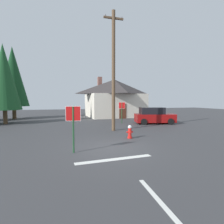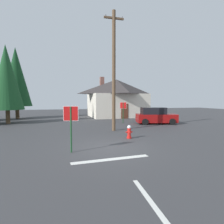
{
  "view_description": "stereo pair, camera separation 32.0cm",
  "coord_description": "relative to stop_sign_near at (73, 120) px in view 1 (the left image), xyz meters",
  "views": [
    {
      "loc": [
        -2.53,
        -8.88,
        2.5
      ],
      "look_at": [
        1.12,
        3.92,
        1.59
      ],
      "focal_mm": 28.36,
      "sensor_mm": 36.0,
      "label": 1
    },
    {
      "loc": [
        -2.23,
        -8.97,
        2.5
      ],
      "look_at": [
        1.12,
        3.92,
        1.59
      ],
      "focal_mm": 28.36,
      "sensor_mm": 36.0,
      "label": 2
    }
  ],
  "objects": [
    {
      "name": "pine_tree_mid_left",
      "position": [
        -6.18,
        12.24,
        3.28
      ],
      "size": [
        3.3,
        3.3,
        8.25
      ],
      "color": "#4C3823",
      "rests_on": "ground"
    },
    {
      "name": "lane_center_stripe",
      "position": [
        1.74,
        -5.33,
        -1.57
      ],
      "size": [
        0.32,
        3.64,
        0.01
      ],
      "primitive_type": "cube",
      "rotation": [
        0.0,
        0.0,
        1.52
      ],
      "color": "silver",
      "rests_on": "ground"
    },
    {
      "name": "parked_car",
      "position": [
        8.85,
        8.22,
        -0.76
      ],
      "size": [
        4.35,
        2.62,
        1.72
      ],
      "color": "maroon",
      "rests_on": "ground"
    },
    {
      "name": "ground_plane",
      "position": [
        2.02,
        0.46,
        -1.63
      ],
      "size": [
        80.0,
        80.0,
        0.1
      ],
      "primitive_type": "cube",
      "color": "#38383A"
    },
    {
      "name": "lane_stop_bar",
      "position": [
        1.61,
        -1.44,
        -1.57
      ],
      "size": [
        3.39,
        0.51,
        0.01
      ],
      "primitive_type": "cube",
      "rotation": [
        0.0,
        0.0,
        0.06
      ],
      "color": "silver",
      "rests_on": "ground"
    },
    {
      "name": "stop_sign_far",
      "position": [
        5.71,
        9.51,
        0.03
      ],
      "size": [
        0.66,
        0.24,
        2.26
      ],
      "color": "#1E4C28",
      "rests_on": "ground"
    },
    {
      "name": "pine_tree_tall_left",
      "position": [
        -6.52,
        17.4,
        3.95
      ],
      "size": [
        3.76,
        3.76,
        9.39
      ],
      "color": "#4C3823",
      "rests_on": "ground"
    },
    {
      "name": "house",
      "position": [
        7.22,
        17.4,
        1.33
      ],
      "size": [
        8.79,
        7.76,
        6.03
      ],
      "color": "silver",
      "rests_on": "ground"
    },
    {
      "name": "stop_sign_near",
      "position": [
        0.0,
        0.0,
        0.0
      ],
      "size": [
        0.69,
        0.16,
        2.22
      ],
      "color": "#1E4C28",
      "rests_on": "ground"
    },
    {
      "name": "fire_hydrant",
      "position": [
        3.73,
        2.22,
        -1.15
      ],
      "size": [
        0.43,
        0.37,
        0.87
      ],
      "color": "red",
      "rests_on": "ground"
    },
    {
      "name": "utility_pole",
      "position": [
        3.54,
        5.34,
        3.37
      ],
      "size": [
        1.6,
        0.28,
        9.52
      ],
      "color": "brown",
      "rests_on": "ground"
    }
  ]
}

